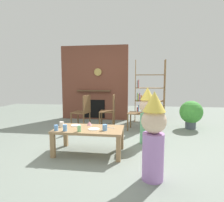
{
  "coord_description": "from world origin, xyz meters",
  "views": [
    {
      "loc": [
        0.69,
        -3.46,
        1.28
      ],
      "look_at": [
        0.15,
        0.4,
        0.85
      ],
      "focal_mm": 29.95,
      "sensor_mm": 36.0,
      "label": 1
    }
  ],
  "objects_px": {
    "child_in_pink": "(147,114)",
    "potted_plant_tall": "(191,113)",
    "paper_cup_near_right": "(65,128)",
    "paper_cup_far_right": "(79,128)",
    "paper_cup_far_left": "(56,128)",
    "dining_chair_right": "(140,111)",
    "dining_chair_middle": "(110,109)",
    "bookshelf": "(148,94)",
    "paper_cup_near_left": "(62,124)",
    "dining_chair_left": "(84,110)",
    "birthday_cake_slice": "(89,123)",
    "paper_plate_front": "(76,125)",
    "child_with_cone_hat": "(154,134)",
    "paper_plate_rear": "(94,129)",
    "paper_cup_center": "(105,127)",
    "coffee_table": "(89,132)"
  },
  "relations": [
    {
      "from": "child_in_pink",
      "to": "potted_plant_tall",
      "type": "distance_m",
      "value": 1.83
    },
    {
      "from": "paper_cup_near_right",
      "to": "paper_cup_far_right",
      "type": "distance_m",
      "value": 0.24
    },
    {
      "from": "paper_cup_far_left",
      "to": "dining_chair_right",
      "type": "height_order",
      "value": "dining_chair_right"
    },
    {
      "from": "paper_cup_far_left",
      "to": "dining_chair_middle",
      "type": "distance_m",
      "value": 2.17
    },
    {
      "from": "paper_cup_near_right",
      "to": "dining_chair_right",
      "type": "xyz_separation_m",
      "value": [
        1.24,
        1.91,
        0.01
      ]
    },
    {
      "from": "paper_cup_near_right",
      "to": "paper_cup_far_right",
      "type": "xyz_separation_m",
      "value": [
        0.24,
        -0.0,
        -0.0
      ]
    },
    {
      "from": "bookshelf",
      "to": "paper_cup_near_left",
      "type": "xyz_separation_m",
      "value": [
        -1.65,
        -2.72,
        -0.38
      ]
    },
    {
      "from": "dining_chair_left",
      "to": "potted_plant_tall",
      "type": "xyz_separation_m",
      "value": [
        2.81,
        0.43,
        -0.08
      ]
    },
    {
      "from": "dining_chair_middle",
      "to": "potted_plant_tall",
      "type": "bearing_deg",
      "value": -178.48
    },
    {
      "from": "birthday_cake_slice",
      "to": "dining_chair_middle",
      "type": "bearing_deg",
      "value": 84.48
    },
    {
      "from": "paper_cup_near_left",
      "to": "paper_cup_near_right",
      "type": "relative_size",
      "value": 0.87
    },
    {
      "from": "paper_plate_front",
      "to": "dining_chair_right",
      "type": "relative_size",
      "value": 0.19
    },
    {
      "from": "child_with_cone_hat",
      "to": "potted_plant_tall",
      "type": "xyz_separation_m",
      "value": [
        1.2,
        2.78,
        -0.18
      ]
    },
    {
      "from": "paper_cup_far_right",
      "to": "paper_plate_rear",
      "type": "height_order",
      "value": "paper_cup_far_right"
    },
    {
      "from": "paper_cup_far_left",
      "to": "child_in_pink",
      "type": "relative_size",
      "value": 0.08
    },
    {
      "from": "potted_plant_tall",
      "to": "birthday_cake_slice",
      "type": "bearing_deg",
      "value": -142.03
    },
    {
      "from": "paper_cup_center",
      "to": "dining_chair_middle",
      "type": "bearing_deg",
      "value": 95.71
    },
    {
      "from": "bookshelf",
      "to": "paper_cup_near_left",
      "type": "height_order",
      "value": "bookshelf"
    },
    {
      "from": "paper_plate_rear",
      "to": "coffee_table",
      "type": "bearing_deg",
      "value": 148.72
    },
    {
      "from": "paper_cup_far_right",
      "to": "child_in_pink",
      "type": "distance_m",
      "value": 1.44
    },
    {
      "from": "coffee_table",
      "to": "paper_cup_near_left",
      "type": "xyz_separation_m",
      "value": [
        -0.52,
        0.03,
        0.11
      ]
    },
    {
      "from": "paper_cup_near_left",
      "to": "paper_plate_rear",
      "type": "bearing_deg",
      "value": -7.98
    },
    {
      "from": "paper_cup_center",
      "to": "paper_cup_far_right",
      "type": "distance_m",
      "value": 0.42
    },
    {
      "from": "bookshelf",
      "to": "paper_cup_far_right",
      "type": "xyz_separation_m",
      "value": [
        -1.24,
        -2.97,
        -0.38
      ]
    },
    {
      "from": "coffee_table",
      "to": "dining_chair_left",
      "type": "xyz_separation_m",
      "value": [
        -0.57,
        1.59,
        0.13
      ]
    },
    {
      "from": "paper_plate_rear",
      "to": "dining_chair_left",
      "type": "distance_m",
      "value": 1.78
    },
    {
      "from": "coffee_table",
      "to": "paper_cup_near_right",
      "type": "relative_size",
      "value": 11.0
    },
    {
      "from": "bookshelf",
      "to": "paper_plate_front",
      "type": "distance_m",
      "value": 2.99
    },
    {
      "from": "dining_chair_middle",
      "to": "paper_cup_near_left",
      "type": "bearing_deg",
      "value": 68.5
    },
    {
      "from": "dining_chair_middle",
      "to": "dining_chair_right",
      "type": "relative_size",
      "value": 1.0
    },
    {
      "from": "dining_chair_middle",
      "to": "child_in_pink",
      "type": "bearing_deg",
      "value": 124.95
    },
    {
      "from": "bookshelf",
      "to": "dining_chair_middle",
      "type": "xyz_separation_m",
      "value": [
        -1.03,
        -0.89,
        -0.36
      ]
    },
    {
      "from": "paper_cup_far_left",
      "to": "child_in_pink",
      "type": "distance_m",
      "value": 1.77
    },
    {
      "from": "paper_plate_rear",
      "to": "child_in_pink",
      "type": "height_order",
      "value": "child_in_pink"
    },
    {
      "from": "paper_cup_near_left",
      "to": "dining_chair_middle",
      "type": "xyz_separation_m",
      "value": [
        0.62,
        1.83,
        0.02
      ]
    },
    {
      "from": "paper_cup_near_left",
      "to": "birthday_cake_slice",
      "type": "distance_m",
      "value": 0.5
    },
    {
      "from": "paper_cup_near_left",
      "to": "paper_cup_far_left",
      "type": "distance_m",
      "value": 0.25
    },
    {
      "from": "paper_plate_front",
      "to": "dining_chair_left",
      "type": "relative_size",
      "value": 0.19
    },
    {
      "from": "paper_plate_front",
      "to": "paper_plate_rear",
      "type": "height_order",
      "value": "same"
    },
    {
      "from": "paper_cup_center",
      "to": "potted_plant_tall",
      "type": "relative_size",
      "value": 0.13
    },
    {
      "from": "child_with_cone_hat",
      "to": "dining_chair_middle",
      "type": "distance_m",
      "value": 2.78
    },
    {
      "from": "paper_cup_far_left",
      "to": "paper_cup_center",
      "type": "bearing_deg",
      "value": 8.97
    },
    {
      "from": "paper_cup_near_left",
      "to": "paper_cup_near_right",
      "type": "xyz_separation_m",
      "value": [
        0.17,
        -0.25,
        0.01
      ]
    },
    {
      "from": "dining_chair_left",
      "to": "dining_chair_middle",
      "type": "bearing_deg",
      "value": -147.73
    },
    {
      "from": "coffee_table",
      "to": "paper_plate_front",
      "type": "height_order",
      "value": "paper_plate_front"
    },
    {
      "from": "birthday_cake_slice",
      "to": "paper_plate_rear",
      "type": "bearing_deg",
      "value": -61.45
    },
    {
      "from": "paper_cup_near_right",
      "to": "paper_cup_far_right",
      "type": "height_order",
      "value": "paper_cup_near_right"
    },
    {
      "from": "coffee_table",
      "to": "birthday_cake_slice",
      "type": "height_order",
      "value": "birthday_cake_slice"
    },
    {
      "from": "bookshelf",
      "to": "potted_plant_tall",
      "type": "height_order",
      "value": "bookshelf"
    },
    {
      "from": "paper_plate_front",
      "to": "birthday_cake_slice",
      "type": "xyz_separation_m",
      "value": [
        0.24,
        0.07,
        0.03
      ]
    }
  ]
}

